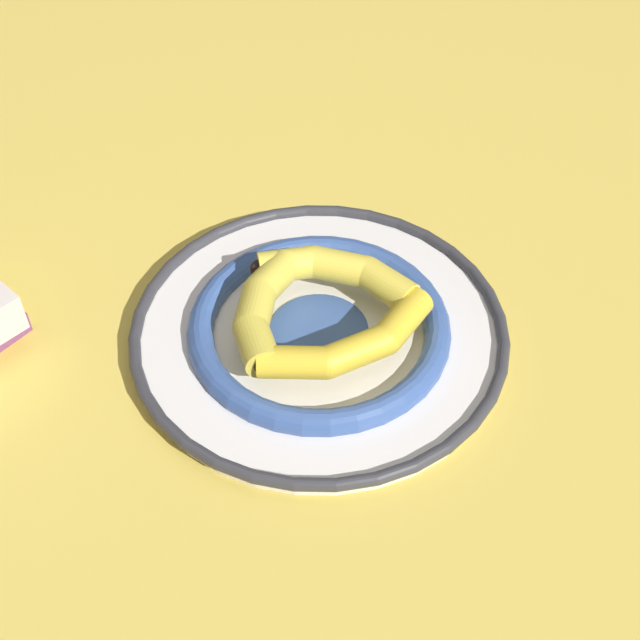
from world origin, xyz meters
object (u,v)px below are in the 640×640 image
(decorative_bowl, at_px, (320,333))
(banana_a, at_px, (262,307))
(banana_c, at_px, (341,273))
(banana_b, at_px, (349,346))

(decorative_bowl, bearing_deg, banana_a, 162.45)
(banana_a, distance_m, banana_c, 0.10)
(banana_a, xyz_separation_m, banana_c, (0.09, 0.03, -0.00))
(banana_c, bearing_deg, decorative_bowl, 83.59)
(banana_b, bearing_deg, decorative_bowl, 92.68)
(decorative_bowl, xyz_separation_m, banana_b, (0.01, -0.05, 0.03))
(decorative_bowl, xyz_separation_m, banana_a, (-0.06, 0.02, 0.04))
(banana_a, bearing_deg, decorative_bowl, 95.79)
(banana_c, bearing_deg, banana_b, 109.45)
(banana_a, height_order, banana_b, banana_a)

